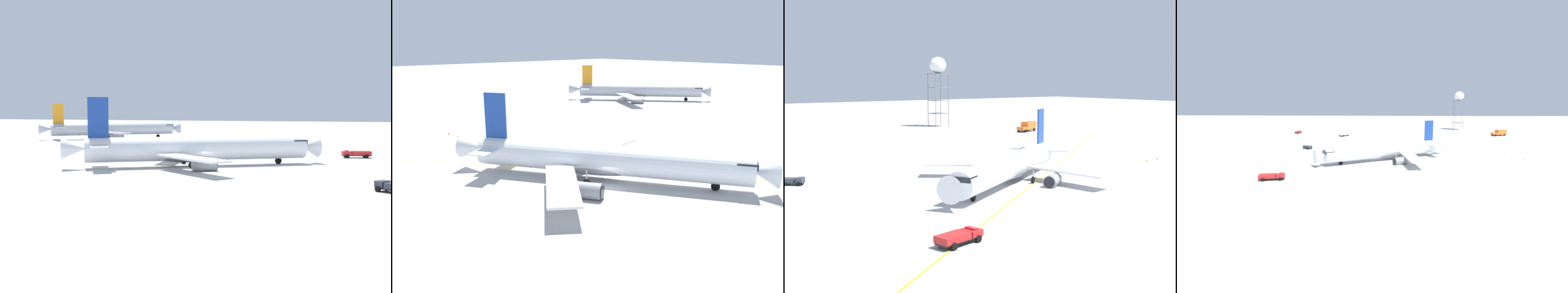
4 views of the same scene
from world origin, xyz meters
The scene contains 5 objects.
ground_plane centered at (0.00, 0.00, 0.00)m, with size 600.00×600.00×0.00m, color #B2B2B2.
airliner_main centered at (-2.02, -2.74, 2.69)m, with size 28.57×38.50×11.22m.
airliner_secondary centered at (-65.99, -50.54, 2.84)m, with size 31.84×35.94×11.08m.
ops_pickup_truck_extra centered at (-24.64, 22.11, 0.81)m, with size 3.11×5.59×1.41m.
taxiway_centreline centered at (-6.06, -3.29, 0.00)m, with size 104.84×144.49×0.01m.
Camera 1 is at (76.84, 22.65, 9.32)m, focal length 47.04 mm.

